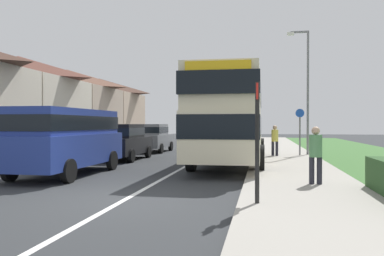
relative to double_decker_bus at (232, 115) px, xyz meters
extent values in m
plane|color=#2D3033|center=(-1.77, -8.66, -2.14)|extent=(120.00, 120.00, 0.00)
cube|color=silver|center=(-1.77, -0.66, -2.14)|extent=(0.14, 60.00, 0.01)
cube|color=#9E998E|center=(2.43, -2.66, -2.08)|extent=(3.20, 68.00, 0.12)
cube|color=beige|center=(0.00, 0.00, -0.82)|extent=(2.50, 11.05, 1.65)
cube|color=beige|center=(0.00, 0.00, 0.78)|extent=(2.45, 10.82, 1.55)
cube|color=black|center=(0.00, 0.00, -0.49)|extent=(2.52, 11.10, 0.76)
cube|color=black|center=(0.00, 0.00, 0.86)|extent=(2.52, 11.10, 0.72)
cube|color=gold|center=(0.00, -5.47, 1.28)|extent=(2.00, 0.08, 0.44)
cylinder|color=black|center=(-1.25, 3.43, -1.64)|extent=(0.30, 1.00, 1.00)
cylinder|color=black|center=(1.25, 3.43, -1.64)|extent=(0.30, 1.00, 1.00)
cylinder|color=black|center=(-1.25, -3.04, -1.64)|extent=(0.30, 1.00, 1.00)
cylinder|color=black|center=(1.25, -3.04, -1.64)|extent=(0.30, 1.00, 1.00)
cube|color=navy|center=(-5.23, -4.83, -1.27)|extent=(1.95, 5.47, 1.03)
cube|color=navy|center=(-5.23, -4.83, -0.33)|extent=(1.72, 5.03, 0.84)
cube|color=black|center=(-5.23, -4.83, -0.37)|extent=(1.75, 5.08, 0.47)
cylinder|color=black|center=(-6.19, -3.14, -1.78)|extent=(0.20, 0.72, 0.72)
cylinder|color=black|center=(-4.28, -3.14, -1.78)|extent=(0.20, 0.72, 0.72)
cylinder|color=black|center=(-6.19, -6.53, -1.78)|extent=(0.20, 0.72, 0.72)
cylinder|color=black|center=(-4.28, -6.53, -1.78)|extent=(0.20, 0.72, 0.72)
cube|color=black|center=(-5.33, 0.98, -1.45)|extent=(1.74, 4.27, 0.79)
cube|color=black|center=(-5.33, 0.77, -0.73)|extent=(1.53, 2.35, 0.64)
cube|color=black|center=(-5.33, 0.77, -0.77)|extent=(1.57, 2.37, 0.36)
cylinder|color=black|center=(-6.18, 2.31, -1.84)|extent=(0.20, 0.60, 0.60)
cylinder|color=black|center=(-4.48, 2.31, -1.84)|extent=(0.20, 0.60, 0.60)
cylinder|color=black|center=(-6.18, -0.34, -1.84)|extent=(0.20, 0.60, 0.60)
cylinder|color=black|center=(-4.48, -0.34, -1.84)|extent=(0.20, 0.60, 0.60)
cube|color=slate|center=(-5.43, 6.46, -1.45)|extent=(1.78, 4.08, 0.79)
cube|color=slate|center=(-5.43, 6.26, -0.74)|extent=(1.56, 2.25, 0.64)
cube|color=black|center=(-5.43, 6.26, -0.77)|extent=(1.60, 2.27, 0.36)
cylinder|color=black|center=(-6.30, 7.73, -1.84)|extent=(0.20, 0.60, 0.60)
cylinder|color=black|center=(-4.56, 7.73, -1.84)|extent=(0.20, 0.60, 0.60)
cylinder|color=black|center=(-6.30, 5.20, -1.84)|extent=(0.20, 0.60, 0.60)
cylinder|color=black|center=(-4.56, 5.20, -1.84)|extent=(0.20, 0.60, 0.60)
cylinder|color=#23232D|center=(2.64, -6.25, -1.72)|extent=(0.14, 0.14, 0.85)
cylinder|color=#23232D|center=(2.84, -6.25, -1.72)|extent=(0.14, 0.14, 0.85)
cylinder|color=#518C56|center=(2.74, -6.25, -0.99)|extent=(0.34, 0.34, 0.60)
sphere|color=tan|center=(2.74, -6.25, -0.58)|extent=(0.22, 0.22, 0.22)
cylinder|color=#23232D|center=(1.85, 3.20, -1.72)|extent=(0.14, 0.14, 0.85)
cylinder|color=#23232D|center=(2.05, 3.20, -1.72)|extent=(0.14, 0.14, 0.85)
cylinder|color=#D1C14C|center=(1.95, 3.20, -0.99)|extent=(0.34, 0.34, 0.60)
sphere|color=tan|center=(1.95, 3.20, -0.58)|extent=(0.22, 0.22, 0.22)
cylinder|color=black|center=(1.23, -9.11, -0.84)|extent=(0.09, 0.09, 2.60)
cube|color=red|center=(1.23, -9.11, 0.26)|extent=(0.04, 0.44, 0.32)
cube|color=black|center=(1.23, -9.09, -0.59)|extent=(0.06, 0.52, 0.68)
cylinder|color=slate|center=(3.23, 3.77, -1.09)|extent=(0.08, 0.08, 2.10)
cylinder|color=blue|center=(3.23, 3.77, 0.16)|extent=(0.44, 0.03, 0.44)
cylinder|color=slate|center=(3.69, 4.39, 1.19)|extent=(0.12, 0.12, 6.67)
cube|color=slate|center=(3.24, 4.39, 4.48)|extent=(0.90, 0.10, 0.10)
cube|color=silver|center=(2.79, 4.39, 4.41)|extent=(0.36, 0.20, 0.14)
cube|color=beige|center=(-15.48, 7.70, 0.28)|extent=(7.87, 6.81, 4.85)
pyramid|color=brown|center=(-15.48, 7.70, 3.52)|extent=(7.87, 6.81, 1.63)
cube|color=tan|center=(-15.48, 14.65, 0.28)|extent=(7.87, 6.81, 4.85)
pyramid|color=brown|center=(-15.48, 14.65, 3.52)|extent=(7.87, 6.81, 1.63)
cube|color=#C1A88E|center=(-15.48, 21.59, 0.28)|extent=(7.87, 6.81, 4.85)
pyramid|color=#4C3328|center=(-15.48, 21.59, 3.52)|extent=(7.87, 6.81, 1.63)
camera|label=1|loc=(1.34, -17.29, -0.40)|focal=36.99mm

